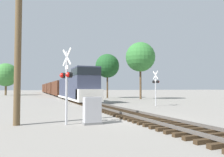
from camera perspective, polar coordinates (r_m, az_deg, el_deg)
ground_plane at (r=14.08m, az=7.52°, el=-10.33°), size 400.00×400.00×0.00m
rail_track_bed at (r=14.06m, az=7.52°, el=-9.79°), size 2.60×160.00×0.31m
freight_train at (r=62.64m, az=-14.64°, el=-2.47°), size 2.96×79.64×4.55m
crossing_signal_near at (r=11.74m, az=-11.88°, el=-0.17°), size 0.57×1.01×4.03m
crossing_signal_far at (r=23.86m, az=11.37°, el=-1.48°), size 0.35×1.00×3.78m
relay_cabinet at (r=11.81m, az=-5.23°, el=-8.38°), size 0.98×0.64×1.44m
utility_pole at (r=12.58m, az=-23.34°, el=8.74°), size 1.80×0.34×8.47m
tree_far_right at (r=38.74m, az=7.42°, el=5.57°), size 5.16×5.16×9.97m
tree_mid_background at (r=42.39m, az=-1.22°, el=3.30°), size 4.62×4.62×8.55m
tree_deep_background at (r=65.18m, az=-25.94°, el=0.87°), size 6.21×6.21×8.61m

